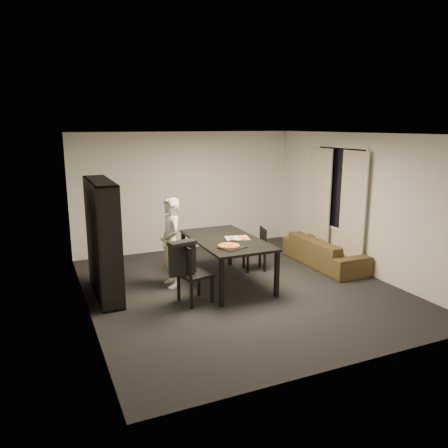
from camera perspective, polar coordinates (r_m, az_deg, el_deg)
name	(u,v)px	position (r m, az deg, el deg)	size (l,w,h in m)	color
room	(241,214)	(7.23, 2.18, 1.34)	(5.01, 5.51, 2.61)	black
window_pane	(340,189)	(9.01, 14.88, 4.50)	(0.02, 1.40, 1.60)	black
window_frame	(340,189)	(9.01, 14.86, 4.49)	(0.03, 1.52, 1.72)	white
curtain_left	(353,211)	(8.62, 16.44, 1.68)	(0.03, 0.70, 2.25)	beige
curtain_right	(320,202)	(9.42, 12.40, 2.81)	(0.03, 0.70, 2.25)	beige
bookshelf	(103,239)	(7.25, -15.52, -1.92)	(0.35, 1.50, 1.90)	black
dining_table	(226,243)	(7.59, 0.30, -2.47)	(1.08, 1.94, 0.81)	black
chair_left	(190,270)	(6.80, -4.48, -6.04)	(0.53, 0.53, 0.95)	black
chair_right	(258,246)	(8.40, 4.49, -2.88)	(0.46, 0.46, 0.82)	black
draped_jacket	(182,257)	(6.66, -5.46, -4.26)	(0.45, 0.27, 0.53)	black
person	(171,243)	(7.50, -6.96, -2.45)	(0.56, 0.37, 1.55)	silver
baking_tray	(232,247)	(7.03, 1.10, -3.07)	(0.40, 0.32, 0.01)	black
pepperoni_pizza	(229,246)	(7.05, 0.65, -2.85)	(0.35, 0.35, 0.03)	#9E602E
kitchen_towel	(237,238)	(7.61, 1.73, -1.84)	(0.40, 0.30, 0.01)	white
pizza_slices	(237,238)	(7.56, 1.77, -1.86)	(0.37, 0.31, 0.01)	#DF8445
sofa	(324,251)	(8.91, 12.99, -3.52)	(1.94, 0.76, 0.57)	#392F16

